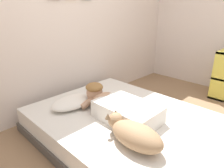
{
  "coord_description": "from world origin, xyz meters",
  "views": [
    {
      "loc": [
        -1.61,
        -0.97,
        1.36
      ],
      "look_at": [
        -0.07,
        0.54,
        0.54
      ],
      "focal_mm": 32.29,
      "sensor_mm": 36.0,
      "label": 1
    }
  ],
  "objects": [
    {
      "name": "dog",
      "position": [
        -0.49,
        -0.12,
        0.39
      ],
      "size": [
        0.26,
        0.57,
        0.21
      ],
      "color": "#9E7A56",
      "rests_on": "bed"
    },
    {
      "name": "bed",
      "position": [
        -0.17,
        0.24,
        0.14
      ],
      "size": [
        1.55,
        2.03,
        0.29
      ],
      "color": "#4C4742",
      "rests_on": "ground"
    },
    {
      "name": "bookshelf",
      "position": [
        1.78,
        -0.12,
        0.39
      ],
      "size": [
        0.45,
        0.24,
        0.75
      ],
      "color": "#D8CC4C",
      "rests_on": "ground"
    },
    {
      "name": "ground_plane",
      "position": [
        0.0,
        0.0,
        0.0
      ],
      "size": [
        12.38,
        12.38,
        0.0
      ],
      "primitive_type": "plane",
      "color": "#8C6B4C"
    },
    {
      "name": "back_wall",
      "position": [
        0.0,
        1.41,
        1.25
      ],
      "size": [
        4.19,
        0.12,
        2.5
      ],
      "color": "silver",
      "rests_on": "ground"
    },
    {
      "name": "side_wall_right",
      "position": [
        2.15,
        0.18,
        1.25
      ],
      "size": [
        0.1,
        5.73,
        2.5
      ],
      "primitive_type": "cube",
      "color": "beige",
      "rests_on": "ground"
    },
    {
      "name": "coffee_cup",
      "position": [
        -0.0,
        0.57,
        0.33
      ],
      "size": [
        0.12,
        0.09,
        0.07
      ],
      "color": "white",
      "rests_on": "bed"
    },
    {
      "name": "cell_phone",
      "position": [
        -0.07,
        0.08,
        0.29
      ],
      "size": [
        0.07,
        0.14,
        0.01
      ],
      "primitive_type": "cube",
      "color": "black",
      "rests_on": "bed"
    },
    {
      "name": "pillow",
      "position": [
        -0.44,
        0.82,
        0.34
      ],
      "size": [
        0.52,
        0.32,
        0.11
      ],
      "primitive_type": "ellipsoid",
      "color": "white",
      "rests_on": "bed"
    },
    {
      "name": "person_lying",
      "position": [
        -0.23,
        0.31,
        0.39
      ],
      "size": [
        0.43,
        0.92,
        0.27
      ],
      "color": "silver",
      "rests_on": "bed"
    }
  ]
}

